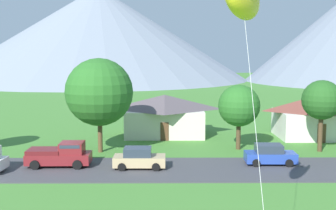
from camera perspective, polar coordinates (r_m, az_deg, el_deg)
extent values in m
cube|color=#424247|center=(34.02, 2.15, -8.78)|extent=(160.00, 7.15, 0.08)
cone|color=gray|center=(155.23, -9.45, 9.65)|extent=(107.15, 107.15, 33.00)
cube|color=beige|center=(47.78, -0.47, -2.35)|extent=(8.75, 6.41, 3.00)
pyramid|color=#564C51|center=(47.46, -0.48, 0.43)|extent=(9.45, 6.92, 1.65)
cube|color=brown|center=(44.70, -0.48, -3.66)|extent=(0.90, 0.06, 2.00)
cube|color=silver|center=(49.24, 19.10, -2.49)|extent=(7.55, 6.01, 2.95)
pyramid|color=brown|center=(48.93, 19.21, 0.15)|extent=(8.15, 6.49, 1.62)
cube|color=brown|center=(46.53, 20.31, -3.68)|extent=(0.90, 0.06, 2.00)
cylinder|color=#4C3823|center=(41.29, 9.62, -4.10)|extent=(0.44, 0.44, 2.79)
sphere|color=#286623|center=(40.83, 9.71, -0.08)|extent=(4.06, 4.06, 4.06)
cylinder|color=#4C3823|center=(42.35, 20.15, -3.62)|extent=(0.44, 0.44, 3.57)
sphere|color=#23561E|center=(41.90, 20.33, 0.67)|extent=(3.75, 3.75, 3.75)
cylinder|color=brown|center=(40.05, -9.28, -4.03)|extent=(0.44, 0.44, 3.36)
sphere|color=#286623|center=(39.47, -9.40, 1.77)|extent=(6.36, 6.36, 6.36)
cube|color=tan|center=(34.15, -3.92, -7.62)|extent=(4.22, 1.84, 0.80)
cube|color=#2D3847|center=(33.98, -4.18, -6.41)|extent=(2.21, 1.60, 0.68)
cylinder|color=black|center=(35.04, -1.59, -7.69)|extent=(0.64, 0.25, 0.64)
cylinder|color=black|center=(33.27, -1.68, -8.50)|extent=(0.64, 0.25, 0.64)
cylinder|color=black|center=(35.22, -6.02, -7.65)|extent=(0.64, 0.25, 0.64)
cylinder|color=black|center=(33.46, -6.36, -8.45)|extent=(0.64, 0.25, 0.64)
cube|color=#2847A8|center=(36.27, 13.83, -6.93)|extent=(4.23, 1.88, 0.80)
cube|color=#2D3847|center=(36.06, 13.64, -5.80)|extent=(2.23, 1.63, 0.68)
cylinder|color=black|center=(37.52, 15.53, -6.95)|extent=(0.64, 0.25, 0.64)
cylinder|color=black|center=(35.81, 16.28, -7.66)|extent=(0.64, 0.25, 0.64)
cylinder|color=black|center=(36.93, 11.44, -7.06)|extent=(0.64, 0.25, 0.64)
cylinder|color=black|center=(35.18, 12.00, -7.79)|extent=(0.64, 0.25, 0.64)
cube|color=maroon|center=(35.75, -14.72, -7.04)|extent=(5.23, 2.07, 0.84)
cube|color=maroon|center=(35.31, -13.02, -5.72)|extent=(1.93, 1.87, 0.90)
cube|color=#2D3847|center=(35.25, -13.03, -5.29)|extent=(1.64, 1.90, 0.28)
cube|color=maroon|center=(35.89, -16.54, -6.06)|extent=(2.73, 2.00, 0.36)
cylinder|color=black|center=(36.44, -11.71, -7.16)|extent=(0.76, 0.29, 0.76)
cylinder|color=black|center=(34.50, -12.33, -7.99)|extent=(0.76, 0.29, 0.76)
cylinder|color=black|center=(37.20, -16.90, -7.03)|extent=(0.76, 0.29, 0.76)
cylinder|color=black|center=(35.31, -17.80, -7.82)|extent=(0.76, 0.29, 0.76)
cylinder|color=silver|center=(15.84, 11.87, -2.89)|extent=(0.13, 5.80, 10.19)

